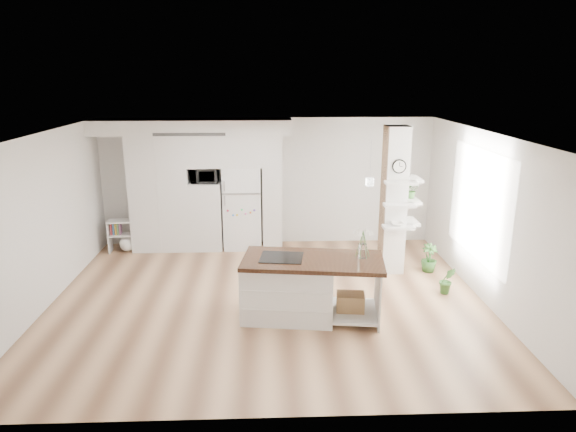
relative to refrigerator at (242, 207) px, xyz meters
name	(u,v)px	position (x,y,z in m)	size (l,w,h in m)	color
floor	(268,299)	(0.53, -2.68, -0.88)	(7.00, 6.00, 0.01)	tan
room	(267,189)	(0.53, -2.68, 0.98)	(7.04, 6.04, 2.72)	white
cabinet_wall	(197,178)	(-0.92, -0.01, 0.63)	(4.00, 0.71, 2.70)	silver
refrigerator	(242,207)	(0.00, 0.00, 0.00)	(0.78, 0.69, 1.75)	white
column	(399,202)	(2.90, -1.55, 0.48)	(0.69, 0.90, 2.70)	silver
window	(479,204)	(4.00, -2.38, 0.62)	(2.40, 2.40, 0.00)	white
pendant_light	(375,170)	(2.23, -2.53, 1.24)	(0.12, 0.12, 0.10)	white
kitchen_island	(297,286)	(0.96, -3.28, -0.39)	(2.19, 1.25, 1.51)	silver
bookshelf	(124,238)	(-2.45, -0.18, -0.58)	(0.59, 0.37, 0.67)	silver
floor_plant_a	(447,280)	(3.52, -2.56, -0.64)	(0.26, 0.21, 0.47)	#326528
floor_plant_b	(429,258)	(3.52, -1.56, -0.61)	(0.30, 0.30, 0.53)	#326528
microwave	(205,175)	(-0.75, -0.06, 0.69)	(0.54, 0.37, 0.30)	#2D2D2D
shelf_plant	(411,190)	(3.15, -1.38, 0.65)	(0.27, 0.23, 0.30)	#326528
decor_bowl	(397,224)	(2.82, -1.78, 0.13)	(0.22, 0.22, 0.05)	white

